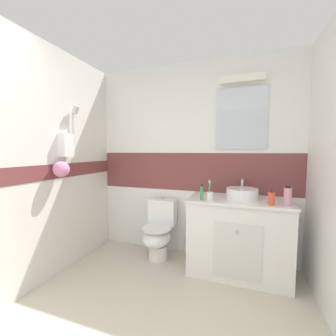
{
  "coord_description": "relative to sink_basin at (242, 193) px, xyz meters",
  "views": [
    {
      "loc": [
        0.63,
        -0.33,
        1.38
      ],
      "look_at": [
        -0.13,
        1.83,
        1.19
      ],
      "focal_mm": 22.82,
      "sensor_mm": 36.0,
      "label": 1
    }
  ],
  "objects": [
    {
      "name": "ground_plane",
      "position": [
        -0.63,
        -0.93,
        -0.93
      ],
      "size": [
        3.2,
        3.48,
        0.04
      ],
      "primitive_type": "cube",
      "color": "beige"
    },
    {
      "name": "wall_back_tiled",
      "position": [
        -0.62,
        0.32,
        0.35
      ],
      "size": [
        3.2,
        0.2,
        2.5
      ],
      "color": "white",
      "rests_on": "ground_plane"
    },
    {
      "name": "wall_left_shower_alcove",
      "position": [
        -1.98,
        -0.93,
        0.34
      ],
      "size": [
        0.29,
        3.48,
        2.5
      ],
      "color": "silver",
      "rests_on": "ground_plane"
    },
    {
      "name": "vanity_cabinet",
      "position": [
        -0.03,
        -0.01,
        -0.49
      ],
      "size": [
        1.08,
        0.57,
        0.85
      ],
      "color": "white",
      "rests_on": "ground_plane"
    },
    {
      "name": "sink_basin",
      "position": [
        0.0,
        0.0,
        0.0
      ],
      "size": [
        0.34,
        0.38,
        0.2
      ],
      "color": "white",
      "rests_on": "vanity_cabinet"
    },
    {
      "name": "toilet",
      "position": [
        -1.0,
        0.02,
        -0.56
      ],
      "size": [
        0.37,
        0.5,
        0.75
      ],
      "color": "white",
      "rests_on": "ground_plane"
    },
    {
      "name": "toothbrush_cup",
      "position": [
        -0.33,
        -0.18,
        -0.0
      ],
      "size": [
        0.07,
        0.07,
        0.22
      ],
      "color": "white",
      "rests_on": "vanity_cabinet"
    },
    {
      "name": "soap_dispenser",
      "position": [
        0.27,
        -0.2,
        -0.0
      ],
      "size": [
        0.06,
        0.06,
        0.16
      ],
      "color": "#D84C33",
      "rests_on": "vanity_cabinet"
    },
    {
      "name": "toothpaste_tube_upright",
      "position": [
        -0.41,
        -0.21,
        0.02
      ],
      "size": [
        0.03,
        0.03,
        0.17
      ],
      "color": "green",
      "rests_on": "vanity_cabinet"
    },
    {
      "name": "shampoo_bottle_tall",
      "position": [
        0.41,
        -0.18,
        0.03
      ],
      "size": [
        0.07,
        0.07,
        0.19
      ],
      "color": "pink",
      "rests_on": "vanity_cabinet"
    }
  ]
}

